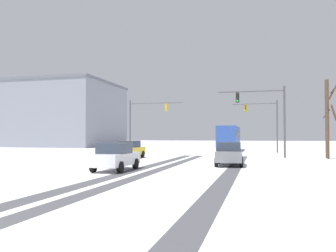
# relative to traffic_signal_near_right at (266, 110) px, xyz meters

# --- Properties ---
(wheel_track_left_lane) EXTENTS (0.79, 32.66, 0.01)m
(wheel_track_left_lane) POSITION_rel_traffic_signal_near_right_xyz_m (-6.49, -12.79, -4.41)
(wheel_track_left_lane) COLOR #4C4C51
(wheel_track_left_lane) RESTS_ON ground
(wheel_track_right_lane) EXTENTS (0.88, 32.66, 0.01)m
(wheel_track_right_lane) POSITION_rel_traffic_signal_near_right_xyz_m (-7.77, -12.79, -4.41)
(wheel_track_right_lane) COLOR #4C4C51
(wheel_track_right_lane) RESTS_ON ground
(wheel_track_center) EXTENTS (0.86, 32.66, 0.01)m
(wheel_track_center) POSITION_rel_traffic_signal_near_right_xyz_m (-2.14, -12.79, -4.41)
(wheel_track_center) COLOR #4C4C51
(wheel_track_center) RESTS_ON ground
(traffic_signal_near_right) EXTENTS (5.91, 0.47, 6.50)m
(traffic_signal_near_right) POSITION_rel_traffic_signal_near_right_xyz_m (0.00, 0.00, 0.00)
(traffic_signal_near_right) COLOR #47474C
(traffic_signal_near_right) RESTS_ON ground
(traffic_signal_far_right) EXTENTS (5.50, 0.51, 6.50)m
(traffic_signal_far_right) POSITION_rel_traffic_signal_near_right_xyz_m (0.13, 12.14, -0.03)
(traffic_signal_far_right) COLOR #47474C
(traffic_signal_far_right) RESTS_ON ground
(traffic_signal_far_left) EXTENTS (6.72, 0.53, 6.50)m
(traffic_signal_far_left) POSITION_rel_traffic_signal_near_right_xyz_m (-14.22, 8.14, 0.05)
(traffic_signal_far_left) COLOR #47474C
(traffic_signal_far_left) RESTS_ON ground
(car_yellow_cab_lead) EXTENTS (1.84, 4.10, 1.62)m
(car_yellow_cab_lead) POSITION_rel_traffic_signal_near_right_xyz_m (-12.05, -2.48, -3.60)
(car_yellow_cab_lead) COLOR yellow
(car_yellow_cab_lead) RESTS_ON ground
(car_grey_second) EXTENTS (2.01, 4.19, 1.62)m
(car_grey_second) POSITION_rel_traffic_signal_near_right_xyz_m (-2.62, -7.78, -3.60)
(car_grey_second) COLOR slate
(car_grey_second) RESTS_ON ground
(car_white_third) EXTENTS (1.88, 4.12, 1.62)m
(car_white_third) POSITION_rel_traffic_signal_near_right_xyz_m (-8.86, -12.96, -3.60)
(car_white_third) COLOR silver
(car_white_third) RESTS_ON ground
(bus_oncoming) EXTENTS (2.68, 11.00, 3.38)m
(bus_oncoming) POSITION_rel_traffic_signal_near_right_xyz_m (-4.64, 17.13, -2.43)
(bus_oncoming) COLOR #284793
(bus_oncoming) RESTS_ON ground
(bare_tree_sidewalk_far) EXTENTS (1.21, 1.75, 7.09)m
(bare_tree_sidewalk_far) POSITION_rel_traffic_signal_near_right_xyz_m (5.34, 1.19, -0.73)
(bare_tree_sidewalk_far) COLOR #4C3828
(bare_tree_sidewalk_far) RESTS_ON ground
(office_building_far_left_block) EXTENTS (23.53, 18.87, 12.64)m
(office_building_far_left_block) POSITION_rel_traffic_signal_near_right_xyz_m (-40.24, 29.15, 1.91)
(office_building_far_left_block) COLOR gray
(office_building_far_left_block) RESTS_ON ground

